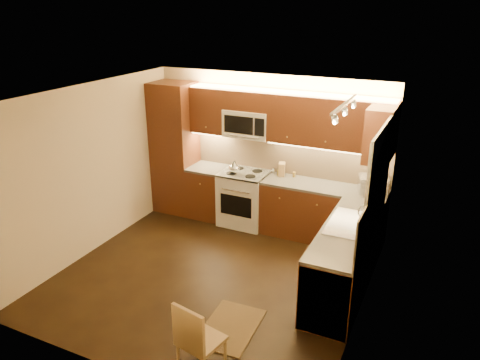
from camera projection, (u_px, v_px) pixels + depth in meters
The scene contains 37 objects.
floor at pixel (213, 275), 6.46m from camera, with size 4.00×4.00×0.01m, color black.
ceiling at pixel (209, 96), 5.57m from camera, with size 4.00×4.00×0.01m, color beige.
wall_back at pixel (269, 150), 7.70m from camera, with size 4.00×0.01×2.50m, color beige.
wall_front at pixel (109, 266), 4.33m from camera, with size 4.00×0.01×2.50m, color beige.
wall_left at pixel (91, 170), 6.81m from camera, with size 0.01×4.00×2.50m, color beige.
wall_right at pixel (368, 221), 5.22m from camera, with size 0.01×4.00×2.50m, color beige.
pantry at pixel (175, 148), 8.14m from camera, with size 0.70×0.60×2.30m, color #461D0F.
base_cab_back_left at pixel (209, 192), 8.14m from camera, with size 0.62×0.60×0.86m, color #461D0F.
counter_back_left at pixel (209, 168), 7.98m from camera, with size 0.62×0.60×0.04m, color #312F2D.
base_cab_back_right at pixel (322, 213), 7.33m from camera, with size 1.92×0.60×0.86m, color #461D0F.
counter_back_right at pixel (324, 187), 7.17m from camera, with size 1.92×0.60×0.04m, color #312F2D.
base_cab_right at pixel (344, 262), 5.97m from camera, with size 0.60×2.00×0.86m, color #461D0F.
counter_right at pixel (347, 230), 5.81m from camera, with size 0.60×2.00×0.04m, color #312F2D.
dishwasher at pixel (330, 290), 5.38m from camera, with size 0.58×0.60×0.84m, color silver.
backsplash_back at pixel (289, 156), 7.57m from camera, with size 3.30×0.02×0.60m, color tan.
backsplash_right at pixel (373, 211), 5.58m from camera, with size 0.02×2.00×0.60m, color tan.
upper_cab_back_left at pixel (211, 110), 7.73m from camera, with size 0.62×0.35×0.75m, color #461D0F.
upper_cab_back_right at pixel (330, 122), 6.92m from camera, with size 1.92×0.35×0.75m, color #461D0F.
upper_cab_bridge at pixel (249, 100), 7.37m from camera, with size 0.76×0.35×0.31m, color #461D0F.
upper_cab_right_corner at pixel (379, 135), 6.25m from camera, with size 0.35×0.50×0.75m, color #461D0F.
stove at pixel (244, 198), 7.83m from camera, with size 0.76×0.65×0.92m, color silver, non-canonical shape.
microwave at pixel (248, 123), 7.49m from camera, with size 0.76×0.38×0.44m, color silver, non-canonical shape.
window_frame at pixel (378, 176), 5.56m from camera, with size 0.03×1.44×1.24m, color silver.
window_blinds at pixel (377, 176), 5.57m from camera, with size 0.02×1.36×1.16m, color silver.
sink at pixel (350, 219), 5.90m from camera, with size 0.52×0.86×0.15m, color silver, non-canonical shape.
faucet at pixel (365, 216), 5.80m from camera, with size 0.20×0.04×0.30m, color silver, non-canonical shape.
track_light_bar at pixel (345, 104), 5.30m from camera, with size 0.04×1.20×0.03m, color silver.
kettle at pixel (234, 167), 7.60m from camera, with size 0.18×0.18×0.21m, color silver, non-canonical shape.
toaster_oven at pixel (373, 184), 6.89m from camera, with size 0.41×0.31×0.25m, color silver.
knife_block at pixel (282, 169), 7.55m from camera, with size 0.10×0.16×0.22m, color #9F8248.
spice_jar_a at pixel (274, 171), 7.63m from camera, with size 0.04×0.04×0.10m, color silver.
spice_jar_b at pixel (294, 174), 7.51m from camera, with size 0.05×0.05×0.09m, color olive.
spice_jar_c at pixel (274, 171), 7.65m from camera, with size 0.05×0.05×0.10m, color silver.
spice_jar_d at pixel (278, 173), 7.58m from camera, with size 0.04×0.04×0.09m, color olive.
soap_bottle at pixel (369, 205), 6.27m from camera, with size 0.08×0.08×0.17m, color #B9B9BD.
rug at pixel (230, 327), 5.42m from camera, with size 0.59×0.89×0.01m, color black.
dining_chair at pixel (201, 338), 4.59m from camera, with size 0.39×0.39×0.88m, color #9F8248, non-canonical shape.
Camera 1 is at (2.71, -4.87, 3.55)m, focal length 34.81 mm.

